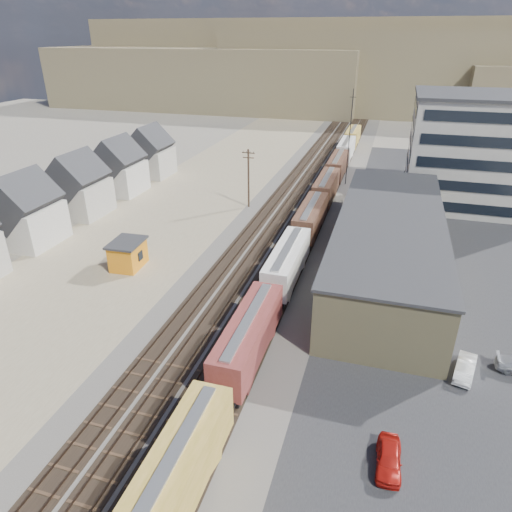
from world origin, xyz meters
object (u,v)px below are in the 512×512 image
(utility_pole_north, at_px, (249,177))
(parked_car_blue, at_px, (449,203))
(maintenance_shed, at_px, (128,254))
(freight_train, at_px, (319,201))
(parked_car_white, at_px, (465,368))
(parked_car_red, at_px, (389,459))

(utility_pole_north, xyz_separation_m, parked_car_blue, (33.04, 9.48, -4.44))
(maintenance_shed, bearing_deg, freight_train, 50.32)
(maintenance_shed, bearing_deg, utility_pole_north, 72.71)
(parked_car_blue, bearing_deg, parked_car_white, -110.38)
(utility_pole_north, distance_m, parked_car_blue, 34.66)
(maintenance_shed, xyz_separation_m, parked_car_blue, (41.06, 35.25, -0.98))
(parked_car_white, xyz_separation_m, parked_car_blue, (2.03, 45.18, 0.15))
(freight_train, height_order, utility_pole_north, utility_pole_north)
(freight_train, height_order, parked_car_blue, freight_train)
(parked_car_red, xyz_separation_m, parked_car_white, (6.08, 11.64, -0.02))
(maintenance_shed, relative_size, parked_car_blue, 0.83)
(utility_pole_north, xyz_separation_m, parked_car_white, (31.01, -35.71, -4.59))
(freight_train, xyz_separation_m, parked_car_blue, (20.74, 10.76, -1.93))
(utility_pole_north, bearing_deg, parked_car_red, -62.23)
(freight_train, bearing_deg, parked_car_blue, 27.42)
(freight_train, distance_m, utility_pole_north, 12.62)
(utility_pole_north, distance_m, parked_car_red, 53.71)
(freight_train, xyz_separation_m, parked_car_red, (12.64, -46.07, -2.07))
(maintenance_shed, xyz_separation_m, parked_car_red, (32.95, -21.58, -1.11))
(parked_car_white, bearing_deg, parked_car_red, -104.54)
(utility_pole_north, bearing_deg, parked_car_white, -49.03)
(maintenance_shed, xyz_separation_m, parked_car_white, (39.03, -9.94, -1.13))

